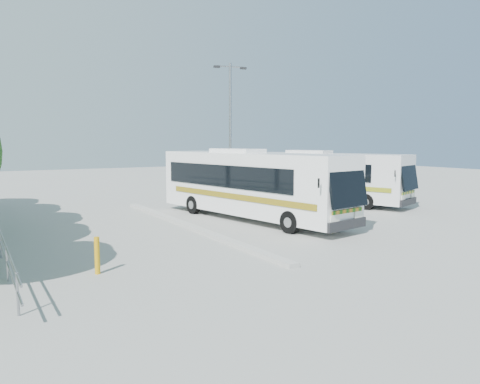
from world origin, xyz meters
TOP-DOWN VIEW (x-y plane):
  - ground at (0.00, 0.00)m, footprint 100.00×100.00m
  - kerb_divider at (-2.30, 2.00)m, footprint 0.40×16.00m
  - coach_main at (1.26, 2.40)m, footprint 4.46×12.17m
  - coach_adjacent at (8.50, 5.55)m, footprint 5.88×11.35m
  - lamppost at (3.53, 8.46)m, footprint 2.12×0.54m
  - bollard at (-7.66, -3.52)m, footprint 0.19×0.19m

SIDE VIEW (x-z plane):
  - ground at x=0.00m, z-range 0.00..0.00m
  - kerb_divider at x=-2.30m, z-range 0.00..0.15m
  - bollard at x=-7.66m, z-range 0.00..1.11m
  - coach_adjacent at x=8.50m, z-range 0.15..3.27m
  - coach_main at x=1.26m, z-range 0.16..3.47m
  - lamppost at x=3.53m, z-range 0.45..9.12m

